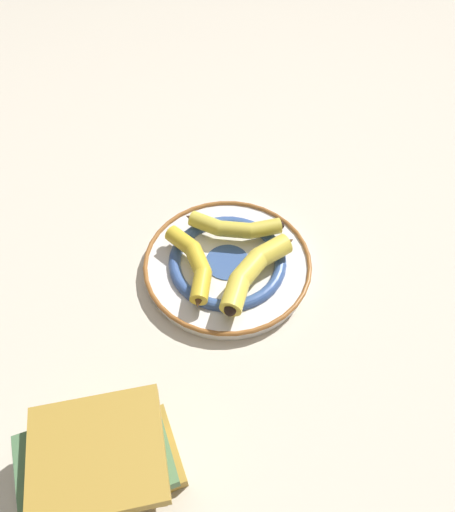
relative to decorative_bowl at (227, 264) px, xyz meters
The scene contains 6 objects.
ground_plane 0.04m from the decorative_bowl, 131.30° to the left, with size 2.80×2.80×0.00m, color beige.
decorative_bowl is the anchor object (origin of this frame).
banana_a 0.07m from the decorative_bowl, 166.18° to the left, with size 0.08×0.21×0.04m.
banana_b 0.07m from the decorative_bowl, 51.44° to the left, with size 0.15×0.14×0.03m.
banana_c 0.07m from the decorative_bowl, 71.55° to the right, with size 0.19×0.09×0.03m.
book_stack 0.42m from the decorative_bowl, 93.02° to the left, with size 0.25×0.24×0.10m.
Camera 1 is at (-0.25, 0.48, 0.77)m, focal length 35.00 mm.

